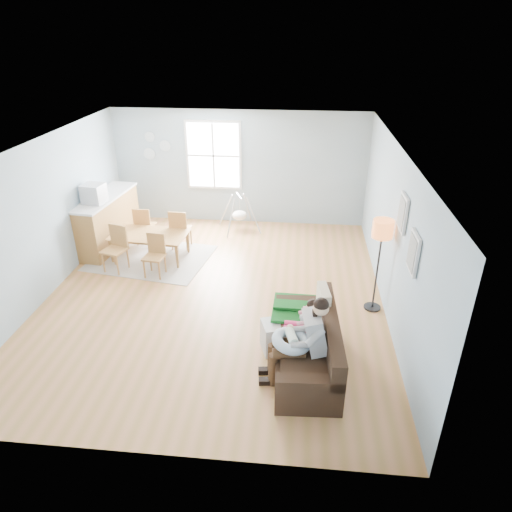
# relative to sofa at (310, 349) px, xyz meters

# --- Properties ---
(room) EXTENTS (8.40, 9.40, 3.90)m
(room) POSITION_rel_sofa_xyz_m (-1.69, 1.76, 2.13)
(room) COLOR #AA773C
(window) EXTENTS (1.32, 0.08, 1.62)m
(window) POSITION_rel_sofa_xyz_m (-2.29, 5.23, 1.36)
(window) COLOR silver
(window) RESTS_ON room
(pictures) EXTENTS (0.05, 1.34, 0.74)m
(pictures) POSITION_rel_sofa_xyz_m (1.27, 0.71, 1.56)
(pictures) COLOR silver
(pictures) RESTS_ON room
(wall_plates) EXTENTS (0.67, 0.02, 0.66)m
(wall_plates) POSITION_rel_sofa_xyz_m (-3.70, 5.23, 1.54)
(wall_plates) COLOR #96AAB4
(wall_plates) RESTS_ON room
(sofa) EXTENTS (0.96, 2.04, 0.81)m
(sofa) POSITION_rel_sofa_xyz_m (0.00, 0.00, 0.00)
(sofa) COLOR black
(sofa) RESTS_ON room
(green_throw) EXTENTS (0.94, 0.82, 0.04)m
(green_throw) POSITION_rel_sofa_xyz_m (-0.11, 0.66, 0.23)
(green_throw) COLOR #155D17
(green_throw) RESTS_ON sofa
(beige_pillow) EXTENTS (0.20, 0.49, 0.47)m
(beige_pillow) POSITION_rel_sofa_xyz_m (0.18, 0.53, 0.45)
(beige_pillow) COLOR beige
(beige_pillow) RESTS_ON sofa
(father) EXTENTS (0.95, 0.48, 1.31)m
(father) POSITION_rel_sofa_xyz_m (-0.11, -0.29, 0.41)
(father) COLOR #98989B
(father) RESTS_ON sofa
(nursing_pillow) EXTENTS (0.57, 0.55, 0.22)m
(nursing_pillow) POSITION_rel_sofa_xyz_m (-0.26, -0.30, 0.35)
(nursing_pillow) COLOR silver
(nursing_pillow) RESTS_ON father
(infant) EXTENTS (0.20, 0.37, 0.13)m
(infant) POSITION_rel_sofa_xyz_m (-0.27, -0.27, 0.42)
(infant) COLOR silver
(infant) RESTS_ON nursing_pillow
(toddler) EXTENTS (0.50, 0.26, 0.77)m
(toddler) POSITION_rel_sofa_xyz_m (-0.09, 0.18, 0.39)
(toddler) COLOR silver
(toddler) RESTS_ON sofa
(floor_lamp) EXTENTS (0.33, 0.33, 1.65)m
(floor_lamp) POSITION_rel_sofa_xyz_m (1.11, 1.59, 1.08)
(floor_lamp) COLOR black
(floor_lamp) RESTS_ON room
(storage_cube) EXTENTS (0.53, 0.50, 0.48)m
(storage_cube) POSITION_rel_sofa_xyz_m (-0.49, 0.30, -0.05)
(storage_cube) COLOR silver
(storage_cube) RESTS_ON room
(rug) EXTENTS (2.60, 2.13, 0.01)m
(rug) POSITION_rel_sofa_xyz_m (-3.29, 3.05, -0.28)
(rug) COLOR #A5A096
(rug) RESTS_ON room
(dining_table) EXTENTS (1.62, 0.98, 0.55)m
(dining_table) POSITION_rel_sofa_xyz_m (-3.29, 3.05, -0.01)
(dining_table) COLOR brown
(dining_table) RESTS_ON rug
(chair_sw) EXTENTS (0.51, 0.51, 0.92)m
(chair_sw) POSITION_rel_sofa_xyz_m (-3.79, 2.55, 0.23)
(chair_sw) COLOR #986334
(chair_sw) RESTS_ON rug
(chair_se) EXTENTS (0.41, 0.41, 0.84)m
(chair_se) POSITION_rel_sofa_xyz_m (-2.97, 2.41, 0.18)
(chair_se) COLOR #986334
(chair_se) RESTS_ON rug
(chair_nw) EXTENTS (0.41, 0.41, 0.88)m
(chair_nw) POSITION_rel_sofa_xyz_m (-3.61, 3.69, 0.21)
(chair_nw) COLOR #986334
(chair_nw) RESTS_ON rug
(chair_ne) EXTENTS (0.43, 0.43, 0.90)m
(chair_ne) POSITION_rel_sofa_xyz_m (-2.78, 3.55, 0.22)
(chair_ne) COLOR #986334
(chair_ne) RESTS_ON rug
(counter) EXTENTS (0.79, 2.09, 1.14)m
(counter) POSITION_rel_sofa_xyz_m (-4.39, 3.61, 0.29)
(counter) COLOR brown
(counter) RESTS_ON room
(monitor) EXTENTS (0.46, 0.44, 0.39)m
(monitor) POSITION_rel_sofa_xyz_m (-4.42, 3.22, 1.05)
(monitor) COLOR #BCBCC1
(monitor) RESTS_ON counter
(baby_swing) EXTENTS (1.09, 1.10, 0.86)m
(baby_swing) POSITION_rel_sofa_xyz_m (-1.63, 4.72, 0.10)
(baby_swing) COLOR #BCBCC1
(baby_swing) RESTS_ON room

